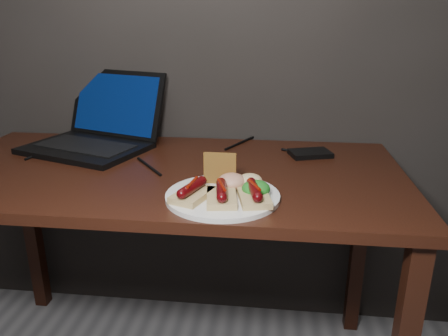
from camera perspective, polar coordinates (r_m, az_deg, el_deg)
desk at (r=1.34m, az=-7.48°, el=-3.64°), size 1.40×0.70×0.75m
laptop at (r=1.57m, az=-16.30°, el=4.55°), size 0.48×0.47×0.25m
hard_drive at (r=1.44m, az=11.19°, el=1.88°), size 0.15×0.12×0.02m
desk_cables at (r=1.46m, az=-5.83°, el=2.13°), size 0.93×0.47×0.01m
plate at (r=1.09m, az=-0.19°, el=-3.70°), size 0.37×0.37×0.01m
bread_sausage_left at (r=1.06m, az=-4.17°, el=-3.10°), size 0.11×0.13×0.04m
bread_sausage_center at (r=1.04m, az=-0.33°, el=-3.45°), size 0.09×0.12×0.04m
bread_sausage_right at (r=1.04m, az=3.96°, el=-3.41°), size 0.09×0.13×0.04m
crispbread at (r=1.14m, az=-0.54°, el=-0.05°), size 0.09×0.01×0.08m
salad_greens at (r=1.07m, az=4.20°, el=-2.68°), size 0.07×0.07×0.04m
salsa_mound at (r=1.11m, az=1.04°, el=-1.74°), size 0.07×0.07×0.04m
coleslaw_mound at (r=1.12m, az=3.42°, el=-1.67°), size 0.06×0.06×0.04m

